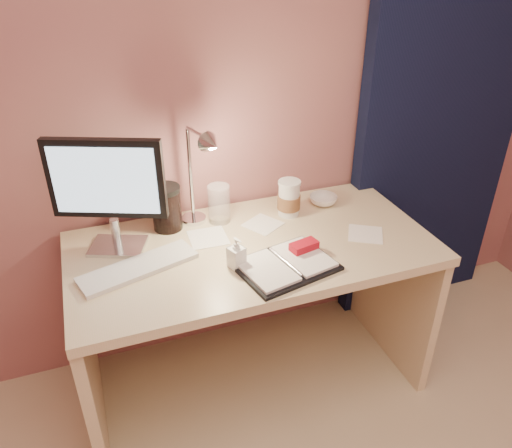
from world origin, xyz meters
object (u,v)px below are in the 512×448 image
object	(u,v)px
coffee_cup	(289,199)
bowl	(323,200)
desk	(247,280)
monitor	(108,186)
planner	(287,263)
desk_lamp	(188,172)
keyboard	(139,267)
lotion_bottle	(236,253)
clear_cup	(219,204)
dark_jar	(167,210)

from	to	relation	value
coffee_cup	bowl	size ratio (longest dim) A/B	1.28
desk	bowl	xyz separation A→B (m)	(0.41, 0.13, 0.24)
monitor	coffee_cup	bearing A→B (deg)	23.90
planner	coffee_cup	xyz separation A→B (m)	(0.16, 0.35, 0.06)
desk_lamp	coffee_cup	bearing A→B (deg)	-12.98
planner	bowl	xyz separation A→B (m)	(0.34, 0.39, 0.01)
keyboard	lotion_bottle	bearing A→B (deg)	-33.64
monitor	desk_lamp	world-z (taller)	monitor
clear_cup	dark_jar	world-z (taller)	dark_jar
keyboard	desk_lamp	world-z (taller)	desk_lamp
monitor	clear_cup	xyz separation A→B (m)	(0.42, 0.07, -0.19)
desk	clear_cup	xyz separation A→B (m)	(-0.07, 0.15, 0.31)
keyboard	coffee_cup	bearing A→B (deg)	-0.90
clear_cup	lotion_bottle	size ratio (longest dim) A/B	1.35
desk_lamp	keyboard	bearing A→B (deg)	-160.54
bowl	desk_lamp	distance (m)	0.66
clear_cup	bowl	world-z (taller)	clear_cup
planner	clear_cup	distance (m)	0.43
desk	dark_jar	size ratio (longest dim) A/B	8.44
monitor	desk_lamp	bearing A→B (deg)	22.38
dark_jar	bowl	bearing A→B (deg)	-2.27
clear_cup	lotion_bottle	world-z (taller)	clear_cup
lotion_bottle	desk	bearing A→B (deg)	61.66
lotion_bottle	coffee_cup	bearing A→B (deg)	41.61
keyboard	dark_jar	xyz separation A→B (m)	(0.16, 0.25, 0.07)
desk	dark_jar	distance (m)	0.45
coffee_cup	clear_cup	bearing A→B (deg)	170.72
planner	lotion_bottle	xyz separation A→B (m)	(-0.17, 0.06, 0.05)
coffee_cup	lotion_bottle	world-z (taller)	coffee_cup
monitor	planner	distance (m)	0.70
clear_cup	bowl	xyz separation A→B (m)	(0.48, -0.01, -0.06)
bowl	desk_lamp	bearing A→B (deg)	-174.75
keyboard	bowl	distance (m)	0.88
desk_lamp	planner	bearing A→B (deg)	-66.81
desk	lotion_bottle	distance (m)	0.36
dark_jar	desk	bearing A→B (deg)	-29.90
dark_jar	desk_lamp	bearing A→B (deg)	-45.32
planner	coffee_cup	bearing A→B (deg)	53.83
lotion_bottle	desk_lamp	xyz separation A→B (m)	(-0.10, 0.27, 0.21)
desk	monitor	size ratio (longest dim) A/B	3.16
planner	bowl	distance (m)	0.52
planner	clear_cup	world-z (taller)	clear_cup
desk	coffee_cup	xyz separation A→B (m)	(0.22, 0.10, 0.30)
lotion_bottle	desk_lamp	world-z (taller)	desk_lamp
coffee_cup	desk_lamp	size ratio (longest dim) A/B	0.36
keyboard	lotion_bottle	xyz separation A→B (m)	(0.34, -0.10, 0.05)
planner	desk_lamp	bearing A→B (deg)	116.55
desk	desk_lamp	world-z (taller)	desk_lamp
clear_cup	desk_lamp	world-z (taller)	desk_lamp
keyboard	coffee_cup	xyz separation A→B (m)	(0.66, 0.19, 0.06)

